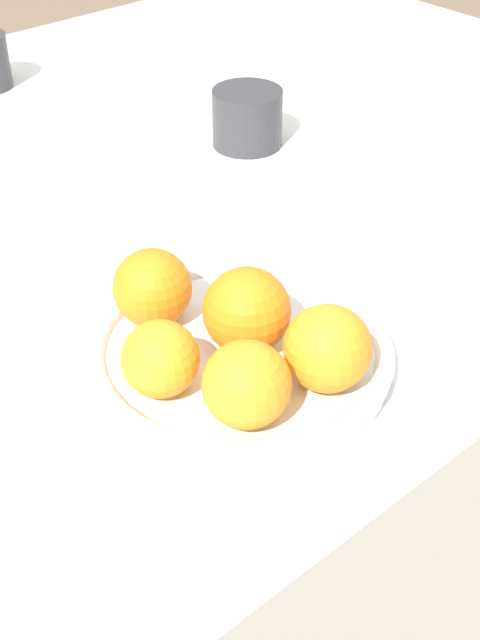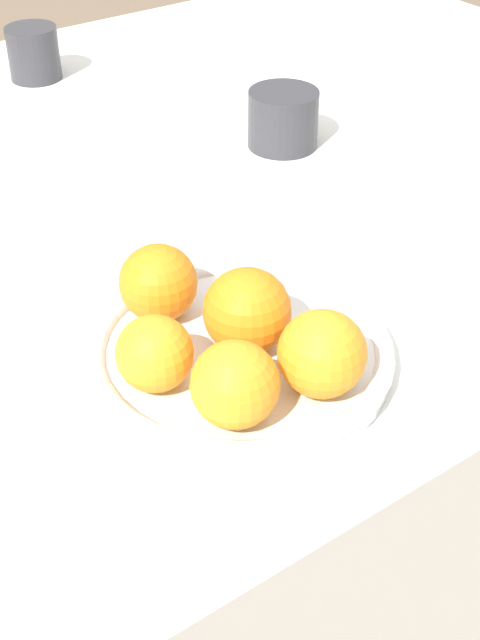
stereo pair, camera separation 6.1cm
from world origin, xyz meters
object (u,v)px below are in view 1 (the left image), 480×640
at_px(orange_1, 160,359).
at_px(orange_4, 247,385).
at_px(fruit_platter, 240,353).
at_px(cup_2, 247,118).
at_px(orange_2, 152,288).
at_px(orange_0, 247,311).
at_px(orange_3, 328,348).

bearing_deg(orange_1, orange_4, -68.43).
relative_size(fruit_platter, cup_2, 3.01).
bearing_deg(cup_2, orange_2, -143.54).
bearing_deg(orange_1, orange_0, -2.07).
distance_m(orange_2, orange_3, 0.17).
xyz_separation_m(orange_0, orange_3, (0.02, -0.08, -0.00)).
relative_size(fruit_platter, orange_2, 3.78).
xyz_separation_m(orange_3, orange_4, (-0.08, 0.01, -0.00)).
bearing_deg(fruit_platter, orange_3, -74.34).
distance_m(fruit_platter, cup_2, 0.45).
xyz_separation_m(orange_1, orange_3, (0.11, -0.08, 0.00)).
height_order(fruit_platter, orange_1, orange_1).
distance_m(fruit_platter, orange_3, 0.09).
bearing_deg(orange_2, orange_1, -123.39).
xyz_separation_m(fruit_platter, cup_2, (0.30, 0.33, 0.02)).
bearing_deg(orange_3, cup_2, 55.56).
bearing_deg(orange_1, cup_2, 40.22).
bearing_deg(orange_2, fruit_platter, -70.02).
height_order(fruit_platter, orange_3, orange_3).
relative_size(orange_4, cup_2, 0.79).
height_order(orange_1, cup_2, orange_1).
bearing_deg(fruit_platter, cup_2, 47.32).
distance_m(orange_2, cup_2, 0.41).
height_order(orange_3, orange_4, orange_3).
bearing_deg(orange_0, cup_2, 48.04).
bearing_deg(orange_1, fruit_platter, -1.58).
xyz_separation_m(orange_2, cup_2, (0.33, 0.25, -0.02)).
bearing_deg(orange_2, cup_2, 36.46).
bearing_deg(orange_2, orange_0, -66.25).
distance_m(orange_0, orange_2, 0.09).
bearing_deg(orange_3, orange_1, 141.89).
bearing_deg(orange_3, orange_0, 101.26).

